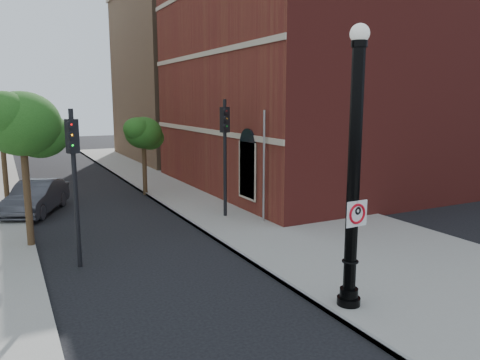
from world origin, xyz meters
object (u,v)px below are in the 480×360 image
traffic_signal_left (74,162)px  traffic_signal_right (225,139)px  lamppost (353,184)px  no_parking_sign (357,213)px  parked_car (36,197)px

traffic_signal_left → traffic_signal_right: traffic_signal_right is taller
traffic_signal_right → lamppost: bearing=-107.7°
lamppost → no_parking_sign: 0.70m
no_parking_sign → traffic_signal_left: bearing=127.9°
no_parking_sign → parked_car: 15.86m
traffic_signal_right → traffic_signal_left: bearing=-164.0°
traffic_signal_right → parked_car: bearing=135.9°
no_parking_sign → traffic_signal_right: size_ratio=0.12×
lamppost → no_parking_sign: lamppost is taller
lamppost → traffic_signal_left: (-5.53, 6.17, 0.13)m
lamppost → traffic_signal_left: lamppost is taller
parked_car → traffic_signal_right: size_ratio=0.88×
lamppost → traffic_signal_right: 9.64m
no_parking_sign → traffic_signal_left: traffic_signal_left is taller
lamppost → traffic_signal_right: (1.11, 9.57, 0.32)m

